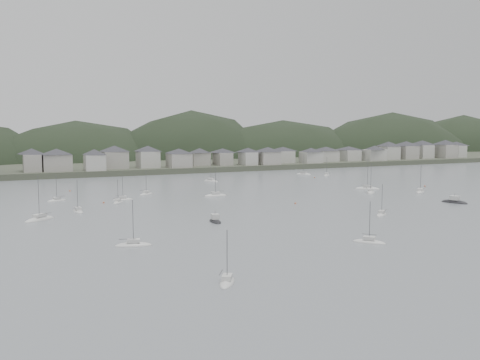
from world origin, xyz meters
name	(u,v)px	position (x,y,z in m)	size (l,w,h in m)	color
ground	(373,235)	(0.00, 0.00, 0.00)	(900.00, 900.00, 0.00)	slate
far_shore_land	(118,159)	(0.00, 295.00, 1.50)	(900.00, 250.00, 3.00)	#383D2D
forested_ridge	(132,179)	(4.83, 269.40, -11.28)	(851.55, 103.94, 102.57)	black
waterfront_town	(242,155)	(50.59, 183.34, 8.66)	(451.48, 28.46, 12.92)	gray
sailboat_lead	(118,202)	(-43.74, 77.15, 0.19)	(5.16, 6.08, 8.38)	silver
moored_fleet	(236,204)	(-9.31, 57.85, 0.18)	(230.82, 168.21, 13.32)	silver
motor_launch_near	(454,202)	(58.38, 30.55, 0.28)	(5.89, 9.38, 4.09)	black
motor_launch_far	(215,221)	(-27.27, 31.28, 0.30)	(3.06, 7.10, 3.67)	black
mooring_buoys	(258,201)	(0.46, 60.98, 0.15)	(169.91, 145.06, 0.70)	#BB603E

